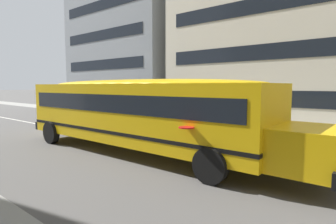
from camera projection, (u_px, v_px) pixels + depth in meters
The scene contains 8 objects.
ground_plane at pixel (159, 147), 12.69m from camera, with size 400.00×400.00×0.00m, color #54514F.
sidewalk_far at pixel (239, 127), 19.03m from camera, with size 120.00×3.00×0.01m, color gray.
lane_centreline at pixel (159, 147), 12.68m from camera, with size 110.00×0.16×0.01m, color silver.
school_bus at pixel (139, 110), 11.39m from camera, with size 13.71×3.25×3.06m.
parked_car_beige_by_entrance at pixel (57, 104), 29.76m from camera, with size 3.91×1.89×1.64m.
box_truck at pixel (101, 100), 24.30m from camera, with size 6.08×2.55×2.82m.
apartment_block_far_left at pixel (133, 28), 33.70m from camera, with size 15.14×9.27×19.70m.
apartment_block_far_centre at pixel (276, 42), 24.66m from camera, with size 15.08×12.77×13.30m.
Camera 1 is at (8.32, -9.31, 2.79)m, focal length 29.63 mm.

